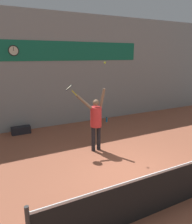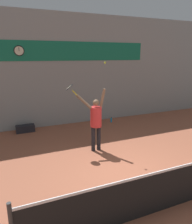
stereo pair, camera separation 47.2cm
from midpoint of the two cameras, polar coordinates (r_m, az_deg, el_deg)
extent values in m
plane|color=#9E563D|center=(6.14, 11.79, -16.95)|extent=(18.00, 18.00, 0.00)
cube|color=gray|center=(10.19, -5.54, 10.69)|extent=(18.00, 0.10, 5.00)
cube|color=#146B4C|center=(10.11, -5.55, 15.55)|extent=(7.51, 0.02, 0.83)
cylinder|color=beige|center=(9.64, -18.11, 14.98)|extent=(0.38, 0.02, 0.38)
torus|color=black|center=(9.64, -18.11, 14.98)|extent=(0.42, 0.04, 0.42)
cube|color=black|center=(9.63, -18.14, 15.37)|extent=(0.02, 0.01, 0.15)
cube|color=black|center=(5.11, 20.50, -18.71)|extent=(6.00, 0.01, 0.91)
cube|color=white|center=(4.87, 21.01, -14.00)|extent=(6.00, 0.02, 0.05)
cylinder|color=black|center=(7.46, 1.09, -7.06)|extent=(0.13, 0.13, 0.86)
cylinder|color=black|center=(7.54, 2.53, -6.82)|extent=(0.13, 0.13, 0.86)
cylinder|color=red|center=(7.25, 1.86, -1.28)|extent=(0.38, 0.38, 0.68)
sphere|color=brown|center=(7.13, 1.90, 2.44)|extent=(0.21, 0.21, 0.21)
cylinder|color=brown|center=(7.17, 3.61, 3.60)|extent=(0.22, 0.20, 0.64)
cylinder|color=brown|center=(7.12, -1.25, 2.66)|extent=(0.48, 0.41, 0.47)
cylinder|color=yellow|center=(7.15, -3.74, 5.00)|extent=(0.18, 0.09, 0.19)
torus|color=black|center=(7.12, -5.12, 6.46)|extent=(0.32, 0.36, 0.21)
cylinder|color=beige|center=(7.12, -5.12, 6.46)|extent=(0.26, 0.30, 0.17)
sphere|color=#CCDB2D|center=(7.03, 4.33, 12.72)|extent=(0.07, 0.07, 0.07)
cylinder|color=#198CCC|center=(10.72, 5.27, -2.11)|extent=(0.08, 0.08, 0.22)
cylinder|color=black|center=(10.69, 5.28, -1.44)|extent=(0.04, 0.04, 0.04)
cube|color=black|center=(9.74, -16.67, -4.17)|extent=(0.77, 0.33, 0.31)
camera|label=1|loc=(0.24, -88.13, 0.49)|focal=35.00mm
camera|label=2|loc=(0.24, 91.87, -0.49)|focal=35.00mm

